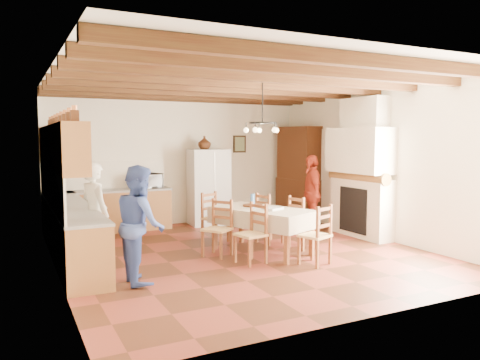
{
  "coord_description": "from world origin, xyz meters",
  "views": [
    {
      "loc": [
        -3.6,
        -7.11,
        1.99
      ],
      "look_at": [
        0.1,
        0.3,
        1.25
      ],
      "focal_mm": 35.0,
      "sensor_mm": 36.0,
      "label": 1
    }
  ],
  "objects_px": {
    "chair_left_near": "(251,233)",
    "chair_left_far": "(217,228)",
    "dining_table": "(262,213)",
    "chair_right_far": "(270,218)",
    "refrigerator": "(208,187)",
    "chair_right_near": "(303,222)",
    "person_man": "(95,214)",
    "microwave": "(148,181)",
    "chair_end_far": "(215,217)",
    "person_woman_blue": "(140,224)",
    "chair_end_near": "(315,234)",
    "person_woman_red": "(312,193)",
    "hutch": "(299,174)"
  },
  "relations": [
    {
      "from": "chair_left_near",
      "to": "chair_left_far",
      "type": "distance_m",
      "value": 0.7
    },
    {
      "from": "dining_table",
      "to": "chair_right_far",
      "type": "height_order",
      "value": "chair_right_far"
    },
    {
      "from": "chair_left_far",
      "to": "refrigerator",
      "type": "bearing_deg",
      "value": 125.47
    },
    {
      "from": "chair_left_far",
      "to": "chair_right_near",
      "type": "distance_m",
      "value": 1.64
    },
    {
      "from": "person_man",
      "to": "chair_left_near",
      "type": "bearing_deg",
      "value": -132.97
    },
    {
      "from": "chair_right_near",
      "to": "microwave",
      "type": "height_order",
      "value": "microwave"
    },
    {
      "from": "chair_end_far",
      "to": "person_woman_blue",
      "type": "height_order",
      "value": "person_woman_blue"
    },
    {
      "from": "chair_left_near",
      "to": "chair_end_near",
      "type": "bearing_deg",
      "value": 47.59
    },
    {
      "from": "chair_right_far",
      "to": "chair_right_near",
      "type": "bearing_deg",
      "value": -163.02
    },
    {
      "from": "person_woman_blue",
      "to": "person_woman_red",
      "type": "height_order",
      "value": "person_woman_red"
    },
    {
      "from": "person_woman_blue",
      "to": "person_woman_red",
      "type": "relative_size",
      "value": 0.99
    },
    {
      "from": "chair_left_near",
      "to": "chair_end_far",
      "type": "xyz_separation_m",
      "value": [
        0.11,
        1.65,
        0.0
      ]
    },
    {
      "from": "hutch",
      "to": "microwave",
      "type": "relative_size",
      "value": 3.94
    },
    {
      "from": "chair_end_far",
      "to": "person_woman_blue",
      "type": "distance_m",
      "value": 2.67
    },
    {
      "from": "hutch",
      "to": "chair_left_near",
      "type": "distance_m",
      "value": 4.26
    },
    {
      "from": "chair_left_far",
      "to": "person_man",
      "type": "xyz_separation_m",
      "value": [
        -1.94,
        0.26,
        0.34
      ]
    },
    {
      "from": "refrigerator",
      "to": "person_woman_red",
      "type": "xyz_separation_m",
      "value": [
        1.62,
        -1.8,
        -0.05
      ]
    },
    {
      "from": "chair_right_far",
      "to": "hutch",
      "type": "bearing_deg",
      "value": -55.28
    },
    {
      "from": "chair_right_far",
      "to": "person_woman_red",
      "type": "height_order",
      "value": "person_woman_red"
    },
    {
      "from": "chair_right_far",
      "to": "refrigerator",
      "type": "bearing_deg",
      "value": -3.22
    },
    {
      "from": "refrigerator",
      "to": "person_woman_red",
      "type": "height_order",
      "value": "refrigerator"
    },
    {
      "from": "person_man",
      "to": "microwave",
      "type": "distance_m",
      "value": 3.12
    },
    {
      "from": "chair_right_near",
      "to": "microwave",
      "type": "relative_size",
      "value": 1.67
    },
    {
      "from": "chair_right_near",
      "to": "person_man",
      "type": "xyz_separation_m",
      "value": [
        -3.58,
        0.4,
        0.34
      ]
    },
    {
      "from": "chair_end_far",
      "to": "person_man",
      "type": "bearing_deg",
      "value": 175.79
    },
    {
      "from": "hutch",
      "to": "chair_left_far",
      "type": "xyz_separation_m",
      "value": [
        -3.23,
        -2.4,
        -0.66
      ]
    },
    {
      "from": "chair_left_near",
      "to": "person_woman_red",
      "type": "distance_m",
      "value": 2.89
    },
    {
      "from": "chair_end_near",
      "to": "chair_end_far",
      "type": "height_order",
      "value": "same"
    },
    {
      "from": "person_man",
      "to": "person_woman_red",
      "type": "distance_m",
      "value": 4.65
    },
    {
      "from": "chair_right_near",
      "to": "person_woman_red",
      "type": "xyz_separation_m",
      "value": [
        1.01,
        1.17,
        0.34
      ]
    },
    {
      "from": "dining_table",
      "to": "person_woman_blue",
      "type": "distance_m",
      "value": 2.44
    },
    {
      "from": "chair_right_near",
      "to": "chair_end_near",
      "type": "distance_m",
      "value": 1.11
    },
    {
      "from": "chair_left_far",
      "to": "chair_end_far",
      "type": "bearing_deg",
      "value": 123.48
    },
    {
      "from": "chair_left_far",
      "to": "chair_end_far",
      "type": "xyz_separation_m",
      "value": [
        0.41,
        1.01,
        0.0
      ]
    },
    {
      "from": "chair_right_near",
      "to": "chair_left_far",
      "type": "bearing_deg",
      "value": 75.11
    },
    {
      "from": "refrigerator",
      "to": "chair_right_near",
      "type": "distance_m",
      "value": 3.06
    },
    {
      "from": "hutch",
      "to": "chair_right_far",
      "type": "bearing_deg",
      "value": -139.33
    },
    {
      "from": "refrigerator",
      "to": "chair_left_near",
      "type": "height_order",
      "value": "refrigerator"
    },
    {
      "from": "person_woman_blue",
      "to": "hutch",
      "type": "bearing_deg",
      "value": -54.69
    },
    {
      "from": "chair_end_far",
      "to": "chair_right_far",
      "type": "bearing_deg",
      "value": -52.21
    },
    {
      "from": "hutch",
      "to": "dining_table",
      "type": "bearing_deg",
      "value": -138.35
    },
    {
      "from": "chair_end_near",
      "to": "person_woman_blue",
      "type": "xyz_separation_m",
      "value": [
        -2.69,
        0.35,
        0.33
      ]
    },
    {
      "from": "chair_right_near",
      "to": "chair_end_far",
      "type": "relative_size",
      "value": 1.0
    },
    {
      "from": "chair_end_far",
      "to": "person_man",
      "type": "distance_m",
      "value": 2.49
    },
    {
      "from": "chair_left_near",
      "to": "chair_end_near",
      "type": "distance_m",
      "value": 1.01
    },
    {
      "from": "refrigerator",
      "to": "chair_right_near",
      "type": "xyz_separation_m",
      "value": [
        0.61,
        -2.97,
        -0.39
      ]
    },
    {
      "from": "chair_right_far",
      "to": "person_man",
      "type": "relative_size",
      "value": 0.59
    },
    {
      "from": "dining_table",
      "to": "microwave",
      "type": "bearing_deg",
      "value": 111.35
    },
    {
      "from": "person_woman_red",
      "to": "chair_left_far",
      "type": "bearing_deg",
      "value": -45.6
    },
    {
      "from": "dining_table",
      "to": "chair_right_near",
      "type": "height_order",
      "value": "chair_right_near"
    }
  ]
}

